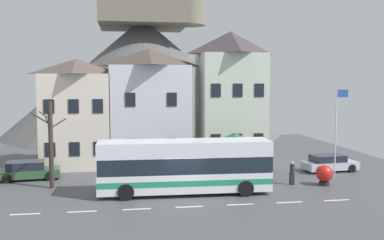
{
  "coord_description": "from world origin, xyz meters",
  "views": [
    {
      "loc": [
        -3.69,
        -26.3,
        7.17
      ],
      "look_at": [
        1.1,
        4.1,
        4.46
      ],
      "focal_mm": 41.2,
      "sensor_mm": 36.0,
      "label": 1
    }
  ],
  "objects_px": {
    "hilltop_castle": "(144,72)",
    "flagpole": "(337,126)",
    "townhouse_02": "(230,97)",
    "parked_car_01": "(28,170)",
    "townhouse_01": "(149,106)",
    "public_bench": "(240,167)",
    "bus_shelter": "(234,140)",
    "parked_car_00": "(239,165)",
    "townhouse_00": "(77,113)",
    "harbour_buoy": "(324,174)",
    "pedestrian_00": "(264,171)",
    "parked_car_02": "(329,163)",
    "pedestrian_01": "(292,172)",
    "bare_tree_01": "(51,143)",
    "transit_bus": "(185,167)"
  },
  "relations": [
    {
      "from": "townhouse_00",
      "to": "bus_shelter",
      "type": "distance_m",
      "value": 13.83
    },
    {
      "from": "hilltop_castle",
      "to": "pedestrian_00",
      "type": "relative_size",
      "value": 23.29
    },
    {
      "from": "townhouse_02",
      "to": "hilltop_castle",
      "type": "relative_size",
      "value": 0.31
    },
    {
      "from": "parked_car_00",
      "to": "pedestrian_01",
      "type": "bearing_deg",
      "value": 120.72
    },
    {
      "from": "transit_bus",
      "to": "parked_car_02",
      "type": "relative_size",
      "value": 2.49
    },
    {
      "from": "townhouse_02",
      "to": "pedestrian_01",
      "type": "distance_m",
      "value": 10.67
    },
    {
      "from": "townhouse_00",
      "to": "harbour_buoy",
      "type": "xyz_separation_m",
      "value": [
        17.48,
        -9.7,
        -3.73
      ]
    },
    {
      "from": "parked_car_00",
      "to": "harbour_buoy",
      "type": "height_order",
      "value": "harbour_buoy"
    },
    {
      "from": "townhouse_02",
      "to": "public_bench",
      "type": "distance_m",
      "value": 7.2
    },
    {
      "from": "parked_car_00",
      "to": "public_bench",
      "type": "distance_m",
      "value": 0.31
    },
    {
      "from": "hilltop_castle",
      "to": "pedestrian_00",
      "type": "bearing_deg",
      "value": -78.31
    },
    {
      "from": "hilltop_castle",
      "to": "bare_tree_01",
      "type": "relative_size",
      "value": 6.44
    },
    {
      "from": "townhouse_01",
      "to": "bus_shelter",
      "type": "xyz_separation_m",
      "value": [
        5.65,
        -8.03,
        -2.08
      ]
    },
    {
      "from": "parked_car_01",
      "to": "flagpole",
      "type": "bearing_deg",
      "value": -14.69
    },
    {
      "from": "bare_tree_01",
      "to": "pedestrian_00",
      "type": "bearing_deg",
      "value": -4.15
    },
    {
      "from": "pedestrian_01",
      "to": "flagpole",
      "type": "bearing_deg",
      "value": 23.31
    },
    {
      "from": "bus_shelter",
      "to": "public_bench",
      "type": "bearing_deg",
      "value": 64.95
    },
    {
      "from": "parked_car_02",
      "to": "harbour_buoy",
      "type": "relative_size",
      "value": 3.14
    },
    {
      "from": "hilltop_castle",
      "to": "flagpole",
      "type": "xyz_separation_m",
      "value": [
        12.77,
        -31.39,
        -4.56
      ]
    },
    {
      "from": "public_bench",
      "to": "parked_car_02",
      "type": "bearing_deg",
      "value": -3.22
    },
    {
      "from": "pedestrian_00",
      "to": "public_bench",
      "type": "height_order",
      "value": "pedestrian_00"
    },
    {
      "from": "townhouse_01",
      "to": "parked_car_00",
      "type": "relative_size",
      "value": 2.2
    },
    {
      "from": "public_bench",
      "to": "flagpole",
      "type": "relative_size",
      "value": 0.24
    },
    {
      "from": "townhouse_01",
      "to": "public_bench",
      "type": "distance_m",
      "value": 9.92
    },
    {
      "from": "transit_bus",
      "to": "bus_shelter",
      "type": "xyz_separation_m",
      "value": [
        4.07,
        3.24,
        1.19
      ]
    },
    {
      "from": "hilltop_castle",
      "to": "bus_shelter",
      "type": "xyz_separation_m",
      "value": [
        4.99,
        -31.16,
        -5.51
      ]
    },
    {
      "from": "bus_shelter",
      "to": "public_bench",
      "type": "distance_m",
      "value": 3.55
    },
    {
      "from": "pedestrian_00",
      "to": "pedestrian_01",
      "type": "xyz_separation_m",
      "value": [
        1.88,
        -0.54,
        -0.06
      ]
    },
    {
      "from": "townhouse_01",
      "to": "bare_tree_01",
      "type": "xyz_separation_m",
      "value": [
        -7.05,
        -8.45,
        -1.96
      ]
    },
    {
      "from": "pedestrian_00",
      "to": "flagpole",
      "type": "bearing_deg",
      "value": 11.71
    },
    {
      "from": "townhouse_02",
      "to": "parked_car_00",
      "type": "relative_size",
      "value": 2.54
    },
    {
      "from": "townhouse_01",
      "to": "bus_shelter",
      "type": "distance_m",
      "value": 10.04
    },
    {
      "from": "townhouse_00",
      "to": "parked_car_02",
      "type": "height_order",
      "value": "townhouse_00"
    },
    {
      "from": "townhouse_01",
      "to": "parked_car_00",
      "type": "xyz_separation_m",
      "value": [
        6.61,
        -5.88,
        -4.31
      ]
    },
    {
      "from": "public_bench",
      "to": "pedestrian_00",
      "type": "bearing_deg",
      "value": -80.02
    },
    {
      "from": "parked_car_01",
      "to": "townhouse_02",
      "type": "bearing_deg",
      "value": 8.25
    },
    {
      "from": "parked_car_01",
      "to": "townhouse_01",
      "type": "bearing_deg",
      "value": 23.03
    },
    {
      "from": "parked_car_01",
      "to": "townhouse_00",
      "type": "bearing_deg",
      "value": 48.06
    },
    {
      "from": "bus_shelter",
      "to": "flagpole",
      "type": "xyz_separation_m",
      "value": [
        7.78,
        -0.23,
        0.95
      ]
    },
    {
      "from": "townhouse_00",
      "to": "public_bench",
      "type": "bearing_deg",
      "value": -20.72
    },
    {
      "from": "transit_bus",
      "to": "flagpole",
      "type": "xyz_separation_m",
      "value": [
        11.84,
        3.01,
        2.14
      ]
    },
    {
      "from": "flagpole",
      "to": "townhouse_00",
      "type": "bearing_deg",
      "value": 159.18
    },
    {
      "from": "townhouse_01",
      "to": "pedestrian_01",
      "type": "bearing_deg",
      "value": -47.2
    },
    {
      "from": "hilltop_castle",
      "to": "flagpole",
      "type": "height_order",
      "value": "hilltop_castle"
    },
    {
      "from": "townhouse_02",
      "to": "townhouse_00",
      "type": "bearing_deg",
      "value": -179.83
    },
    {
      "from": "townhouse_02",
      "to": "parked_car_01",
      "type": "distance_m",
      "value": 17.71
    },
    {
      "from": "townhouse_01",
      "to": "harbour_buoy",
      "type": "relative_size",
      "value": 7.09
    },
    {
      "from": "parked_car_00",
      "to": "public_bench",
      "type": "xyz_separation_m",
      "value": [
        0.14,
        0.19,
        -0.21
      ]
    },
    {
      "from": "townhouse_02",
      "to": "public_bench",
      "type": "bearing_deg",
      "value": -94.42
    },
    {
      "from": "harbour_buoy",
      "to": "pedestrian_00",
      "type": "bearing_deg",
      "value": 165.35
    }
  ]
}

